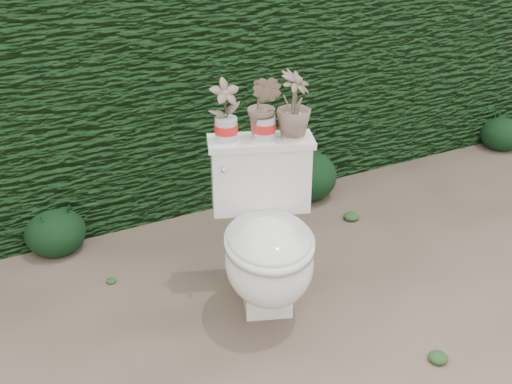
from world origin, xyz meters
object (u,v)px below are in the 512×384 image
potted_plant_center (264,108)px  toilet (267,242)px  potted_plant_left (226,112)px  potted_plant_right (294,107)px

potted_plant_center → toilet: bearing=-56.6°
potted_plant_center → potted_plant_left: bearing=-142.7°
toilet → potted_plant_right: size_ratio=2.64×
toilet → potted_plant_right: bearing=57.2°
potted_plant_center → potted_plant_right: size_ratio=0.99×
toilet → potted_plant_left: potted_plant_left is taller
potted_plant_left → potted_plant_right: (0.30, -0.11, 0.01)m
potted_plant_right → potted_plant_center: bearing=123.9°
potted_plant_center → potted_plant_right: potted_plant_right is taller
potted_plant_center → potted_plant_right: 0.14m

